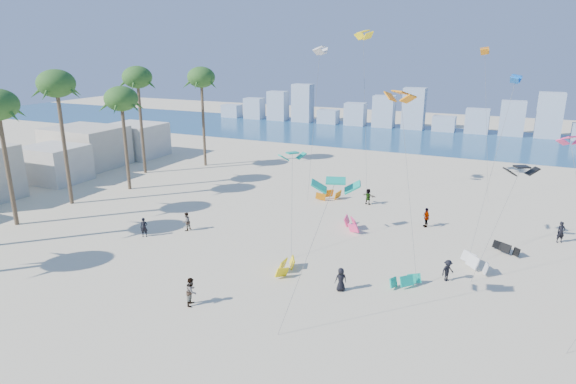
% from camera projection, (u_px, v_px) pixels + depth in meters
% --- Properties ---
extents(ground, '(220.00, 220.00, 0.00)m').
position_uv_depth(ground, '(136.00, 324.00, 29.90)').
color(ground, beige).
rests_on(ground, ground).
extents(ocean, '(220.00, 220.00, 0.00)m').
position_uv_depth(ocean, '(395.00, 136.00, 92.69)').
color(ocean, navy).
rests_on(ocean, ground).
extents(kitesurfer_near, '(0.77, 0.69, 1.76)m').
position_uv_depth(kitesurfer_near, '(144.00, 227.00, 43.43)').
color(kitesurfer_near, black).
rests_on(kitesurfer_near, ground).
extents(kitesurfer_mid, '(0.96, 1.10, 1.92)m').
position_uv_depth(kitesurfer_mid, '(192.00, 291.00, 31.90)').
color(kitesurfer_mid, gray).
rests_on(kitesurfer_mid, ground).
extents(kitesurfers_far, '(32.12, 20.74, 1.91)m').
position_uv_depth(kitesurfers_far, '(375.00, 227.00, 43.39)').
color(kitesurfers_far, black).
rests_on(kitesurfers_far, ground).
extents(grounded_kites, '(21.33, 21.82, 0.98)m').
position_uv_depth(grounded_kites, '(380.00, 238.00, 42.21)').
color(grounded_kites, yellow).
rests_on(grounded_kites, ground).
extents(flying_kites, '(28.49, 38.04, 18.68)m').
position_uv_depth(flying_kites, '(422.00, 93.00, 42.22)').
color(flying_kites, '#0DA687').
rests_on(flying_kites, ground).
extents(palm_row, '(8.81, 44.80, 14.23)m').
position_uv_depth(palm_row, '(66.00, 97.00, 49.40)').
color(palm_row, brown).
rests_on(palm_row, ground).
extents(beachfront_buildings, '(11.50, 43.00, 6.00)m').
position_uv_depth(beachfront_buildings, '(37.00, 161.00, 60.65)').
color(beachfront_buildings, beige).
rests_on(beachfront_buildings, ground).
extents(distant_skyline, '(85.00, 3.00, 8.40)m').
position_uv_depth(distant_skyline, '(401.00, 113.00, 100.99)').
color(distant_skyline, '#9EADBF').
rests_on(distant_skyline, ground).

